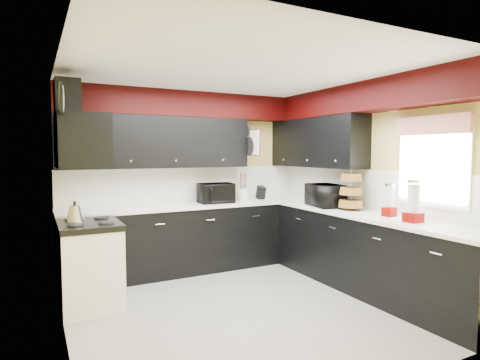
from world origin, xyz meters
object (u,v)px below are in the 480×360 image
Objects in this scene: toaster_oven at (216,193)px; knife_block at (261,193)px; microwave at (326,195)px; utensil_crock at (243,194)px; kettle at (75,213)px.

toaster_oven is 0.80m from knife_block.
utensil_crock is at bearing 42.43° from microwave.
knife_block is (-0.35, 1.11, -0.05)m from microwave.
utensil_crock is (0.47, 0.06, -0.05)m from toaster_oven.
utensil_crock reaches higher than kettle.
toaster_oven reaches higher than kettle.
knife_block is at bearing 10.76° from toaster_oven.
knife_block reaches higher than kettle.
knife_block is 2.80m from kettle.
microwave is (1.14, -1.03, 0.01)m from toaster_oven.
utensil_crock is at bearing -177.98° from knife_block.
knife_block is at bearing 13.40° from kettle.
microwave is at bearing -8.48° from kettle.
toaster_oven is 2.58× the size of kettle.
toaster_oven is 1.54m from microwave.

